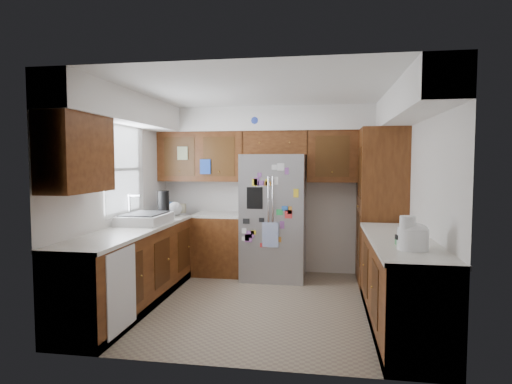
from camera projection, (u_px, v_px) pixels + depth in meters
floor at (262, 304)px, 5.09m from camera, size 3.60×3.60×0.00m
room_shell at (258, 152)px, 5.34m from camera, size 3.64×3.24×2.52m
left_counter_run at (154, 264)px, 5.31m from camera, size 1.36×3.20×0.92m
right_counter_run at (400, 287)px, 4.36m from camera, size 0.63×2.25×0.92m
pantry at (381, 207)px, 5.91m from camera, size 0.60×0.90×2.15m
fridge at (274, 217)px, 6.22m from camera, size 0.90×0.79×1.80m
bridge_cabinet at (276, 143)px, 6.36m from camera, size 0.96×0.34×0.35m
fridge_top_items at (271, 122)px, 6.28m from camera, size 0.81×0.29×0.29m
sink_assembly at (145, 218)px, 5.36m from camera, size 0.52×0.70×0.37m
left_counter_clutter at (168, 207)px, 6.08m from camera, size 0.34×0.87×0.38m
rice_cooker at (413, 236)px, 3.77m from camera, size 0.28×0.27×0.24m
paper_towel at (407, 233)px, 3.74m from camera, size 0.13×0.13×0.30m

